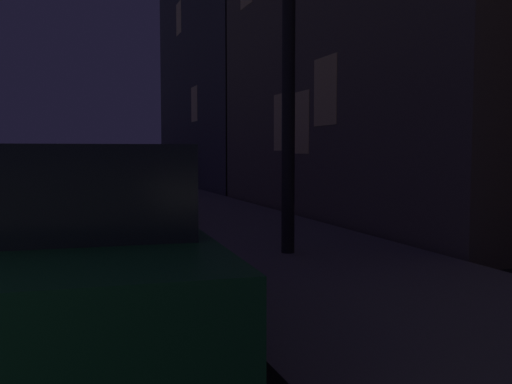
# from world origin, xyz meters

# --- Properties ---
(car_green) EXTENTS (2.18, 4.24, 1.43)m
(car_green) POSITION_xyz_m (2.85, 3.88, 0.70)
(car_green) COLOR #19592D
(car_green) RESTS_ON ground
(car_red) EXTENTS (2.15, 4.41, 1.43)m
(car_red) POSITION_xyz_m (2.85, 10.16, 0.71)
(car_red) COLOR maroon
(car_red) RESTS_ON ground
(car_yellow_cab) EXTENTS (2.01, 4.37, 1.43)m
(car_yellow_cab) POSITION_xyz_m (2.85, 16.67, 0.70)
(car_yellow_cab) COLOR gold
(car_yellow_cab) RESTS_ON ground
(building_mid) EXTENTS (8.39, 10.18, 9.16)m
(building_mid) POSITION_xyz_m (11.49, 10.14, 4.58)
(building_mid) COLOR #6B6056
(building_mid) RESTS_ON ground
(building_far) EXTENTS (7.07, 10.92, 9.88)m
(building_far) POSITION_xyz_m (10.83, 20.56, 4.94)
(building_far) COLOR #4C4C56
(building_far) RESTS_ON ground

